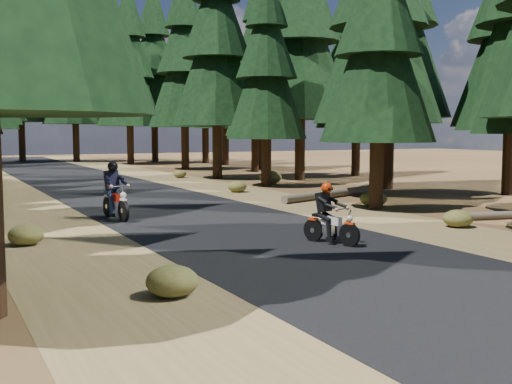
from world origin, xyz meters
TOP-DOWN VIEW (x-y plane):
  - ground at (0.00, 0.00)m, footprint 120.00×120.00m
  - road at (0.00, 5.00)m, footprint 6.00×100.00m
  - shoulder_l at (-4.60, 5.00)m, footprint 3.20×100.00m
  - shoulder_r at (4.60, 5.00)m, footprint 3.20×100.00m
  - pine_forest at (-0.02, 21.05)m, footprint 34.59×55.08m
  - log_near at (6.87, 8.26)m, footprint 5.79×2.48m
  - understory_shrubs at (1.39, 7.36)m, footprint 15.39×31.38m
  - rider_lead at (0.97, -0.43)m, footprint 0.99×1.67m
  - rider_follow at (-2.40, 5.96)m, footprint 0.78×1.97m

SIDE VIEW (x-z plane):
  - ground at x=0.00m, z-range 0.00..0.00m
  - shoulder_l at x=-4.60m, z-range 0.00..0.01m
  - shoulder_r at x=4.60m, z-range 0.00..0.01m
  - road at x=0.00m, z-range 0.00..0.01m
  - log_near at x=6.87m, z-range 0.00..0.32m
  - understory_shrubs at x=1.39m, z-range -0.06..0.61m
  - rider_lead at x=0.97m, z-range -0.23..1.19m
  - rider_follow at x=-2.40m, z-range -0.28..1.43m
  - pine_forest at x=-0.02m, z-range -0.27..16.05m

